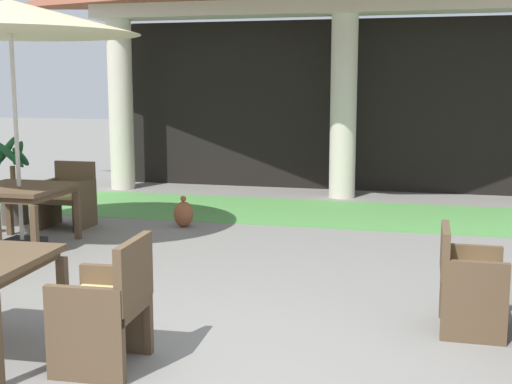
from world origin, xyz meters
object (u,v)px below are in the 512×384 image
patio_chair_mid_right_north (68,198)px  potted_palm_left_edge (13,193)px  patio_umbrella_mid_right (10,18)px  terracotta_urn (184,214)px  patio_table_mid_right (20,194)px  patio_chair_mid_left_east (107,308)px  patio_chair_near_foreground_west (468,281)px

patio_chair_mid_right_north → potted_palm_left_edge: 0.82m
patio_umbrella_mid_right → potted_palm_left_edge: (-0.82, 1.10, -2.23)m
potted_palm_left_edge → terracotta_urn: potted_palm_left_edge is taller
patio_table_mid_right → patio_umbrella_mid_right: 2.04m
patio_chair_mid_left_east → patio_umbrella_mid_right: bearing=38.1°
patio_chair_near_foreground_west → terracotta_urn: patio_chair_near_foreground_west is taller
patio_table_mid_right → terracotta_urn: size_ratio=2.42×
patio_umbrella_mid_right → terracotta_urn: 3.28m
patio_umbrella_mid_right → terracotta_urn: patio_umbrella_mid_right is taller
patio_table_mid_right → patio_umbrella_mid_right: patio_umbrella_mid_right is taller
patio_chair_near_foreground_west → patio_chair_mid_right_north: size_ratio=0.95×
terracotta_urn → potted_palm_left_edge: bearing=-170.5°
patio_umbrella_mid_right → potted_palm_left_edge: patio_umbrella_mid_right is taller
patio_chair_mid_right_north → potted_palm_left_edge: (-0.82, -0.01, 0.04)m
patio_chair_mid_left_east → terracotta_urn: (-1.08, 4.49, -0.24)m
potted_palm_left_edge → terracotta_urn: (2.34, 0.39, -0.26)m
patio_chair_mid_left_east → potted_palm_left_edge: bearing=37.1°
patio_chair_near_foreground_west → patio_table_mid_right: (-5.04, 1.67, 0.23)m
patio_table_mid_right → patio_umbrella_mid_right: (0.00, -0.00, 2.04)m
patio_chair_near_foreground_west → patio_chair_mid_right_north: (-5.04, 2.78, -0.00)m
patio_chair_near_foreground_west → patio_table_mid_right: size_ratio=0.80×
patio_chair_mid_left_east → terracotta_urn: 4.62m
patio_umbrella_mid_right → patio_chair_mid_right_north: (0.00, 1.11, -2.27)m
potted_palm_left_edge → terracotta_urn: size_ratio=2.87×
patio_chair_mid_right_north → terracotta_urn: patio_chair_mid_right_north is taller
patio_umbrella_mid_right → terracotta_urn: bearing=44.4°
patio_chair_mid_left_east → patio_umbrella_mid_right: patio_umbrella_mid_right is taller
patio_chair_mid_left_east → potted_palm_left_edge: size_ratio=0.74×
patio_chair_near_foreground_west → patio_umbrella_mid_right: (-5.04, 1.67, 2.27)m
terracotta_urn → patio_umbrella_mid_right: bearing=-135.6°
potted_palm_left_edge → terracotta_urn: bearing=9.5°
patio_chair_mid_left_east → terracotta_urn: bearing=10.8°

